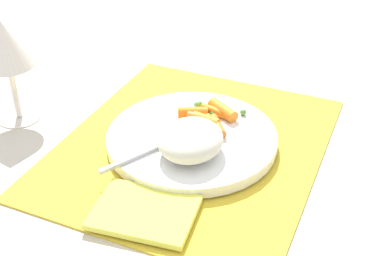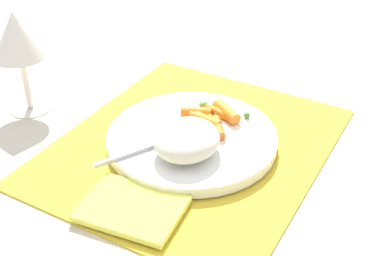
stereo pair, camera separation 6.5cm
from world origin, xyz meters
name	(u,v)px [view 1 (the left image)]	position (x,y,z in m)	size (l,w,h in m)	color
ground_plane	(192,146)	(0.00, 0.00, 0.00)	(2.40, 2.40, 0.00)	beige
placemat	(192,145)	(0.00, 0.00, 0.00)	(0.42, 0.36, 0.01)	gold
plate	(192,138)	(0.00, 0.00, 0.01)	(0.24, 0.24, 0.02)	white
rice_mound	(191,140)	(-0.04, -0.02, 0.04)	(0.10, 0.09, 0.04)	beige
carrot_portion	(208,116)	(0.04, -0.01, 0.03)	(0.09, 0.09, 0.02)	orange
pea_scatter	(208,115)	(0.05, 0.00, 0.03)	(0.09, 0.08, 0.01)	green
fork	(174,140)	(-0.03, 0.01, 0.03)	(0.18, 0.10, 0.01)	#B8B8B8
wine_glass	(5,46)	(-0.04, 0.28, 0.12)	(0.08, 0.08, 0.16)	silver
napkin	(144,212)	(-0.16, -0.01, 0.01)	(0.09, 0.12, 0.01)	#EAE54C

